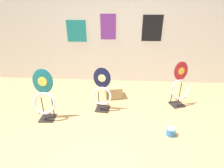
# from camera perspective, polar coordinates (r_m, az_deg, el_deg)

# --- Properties ---
(ground_plane) EXTENTS (14.00, 14.00, 0.00)m
(ground_plane) POSITION_cam_1_polar(r_m,az_deg,el_deg) (2.87, 1.60, -19.41)
(ground_plane) COLOR tan
(wall_back) EXTENTS (8.00, 0.07, 2.60)m
(wall_back) POSITION_cam_1_polar(r_m,az_deg,el_deg) (4.59, 3.03, 16.27)
(wall_back) COLOR silver
(wall_back) RESTS_ON ground_plane
(toilet_seat_display_teal_sax) EXTENTS (0.42, 0.29, 0.97)m
(toilet_seat_display_teal_sax) POSITION_cam_1_polar(r_m,az_deg,el_deg) (3.39, -21.29, -3.95)
(toilet_seat_display_teal_sax) COLOR black
(toilet_seat_display_teal_sax) RESTS_ON ground_plane
(toilet_seat_display_crimson_swirl) EXTENTS (0.45, 0.35, 0.95)m
(toilet_seat_display_crimson_swirl) POSITION_cam_1_polar(r_m,az_deg,el_deg) (3.85, 21.32, -0.57)
(toilet_seat_display_crimson_swirl) COLOR black
(toilet_seat_display_crimson_swirl) RESTS_ON ground_plane
(toilet_seat_display_navy_moon) EXTENTS (0.39, 0.31, 0.90)m
(toilet_seat_display_navy_moon) POSITION_cam_1_polar(r_m,az_deg,el_deg) (3.46, -3.26, -2.78)
(toilet_seat_display_navy_moon) COLOR black
(toilet_seat_display_navy_moon) RESTS_ON ground_plane
(paint_can) EXTENTS (0.15, 0.15, 0.14)m
(paint_can) POSITION_cam_1_polar(r_m,az_deg,el_deg) (3.15, 18.62, -14.37)
(paint_can) COLOR teal
(paint_can) RESTS_ON ground_plane
(storage_box) EXTENTS (0.44, 0.43, 0.27)m
(storage_box) POSITION_cam_1_polar(r_m,az_deg,el_deg) (4.06, 0.39, -2.36)
(storage_box) COLOR tan
(storage_box) RESTS_ON ground_plane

